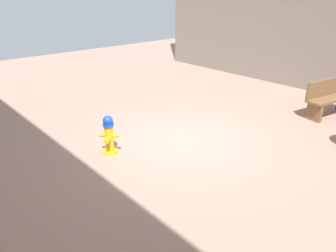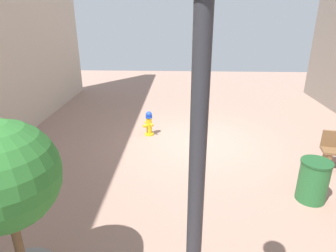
# 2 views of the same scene
# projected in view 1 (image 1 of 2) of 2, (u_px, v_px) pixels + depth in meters

# --- Properties ---
(ground_plane) EXTENTS (23.40, 23.40, 0.00)m
(ground_plane) POSITION_uv_depth(u_px,v_px,m) (184.00, 139.00, 7.10)
(ground_plane) COLOR #9E7A6B
(fire_hydrant) EXTENTS (0.36, 0.35, 0.80)m
(fire_hydrant) POSITION_uv_depth(u_px,v_px,m) (109.00, 135.00, 6.36)
(fire_hydrant) COLOR gold
(fire_hydrant) RESTS_ON ground_plane
(bench_near) EXTENTS (1.63, 0.73, 0.95)m
(bench_near) POSITION_uv_depth(u_px,v_px,m) (330.00, 97.00, 8.28)
(bench_near) COLOR brown
(bench_near) RESTS_ON ground_plane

